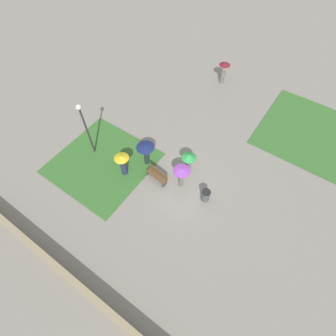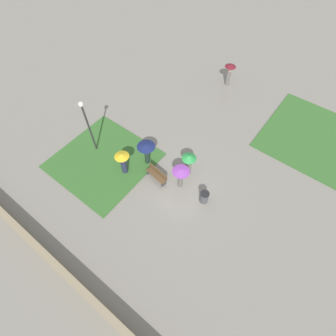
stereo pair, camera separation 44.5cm
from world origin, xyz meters
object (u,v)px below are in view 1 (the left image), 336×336
park_bench (157,175)px  crowd_person_navy (146,150)px  crowd_person_green (189,161)px  lamp_post (85,124)px  trash_bin (206,195)px  crowd_person_yellow (123,163)px  lone_walker_far_path (224,70)px  crowd_person_purple (182,173)px

park_bench → crowd_person_navy: bearing=162.6°
crowd_person_green → park_bench: bearing=2.0°
lamp_post → trash_bin: lamp_post is taller
lamp_post → crowd_person_yellow: 3.31m
park_bench → lone_walker_far_path: bearing=104.0°
trash_bin → crowd_person_navy: size_ratio=0.46×
park_bench → lamp_post: bearing=-164.5°
trash_bin → lone_walker_far_path: size_ratio=0.45×
lone_walker_far_path → trash_bin: bearing=122.7°
crowd_person_navy → lone_walker_far_path: bearing=7.1°
crowd_person_yellow → lamp_post: bearing=93.5°
trash_bin → crowd_person_green: 2.41m
park_bench → crowd_person_yellow: (-2.01, -0.87, 0.72)m
crowd_person_purple → crowd_person_yellow: crowd_person_yellow is taller
park_bench → crowd_person_navy: crowd_person_navy is taller
lamp_post → lone_walker_far_path: bearing=72.8°
trash_bin → crowd_person_yellow: 5.51m
crowd_person_yellow → crowd_person_green: 4.13m
lamp_post → crowd_person_green: size_ratio=2.38×
trash_bin → crowd_person_green: crowd_person_green is taller
lamp_post → crowd_person_purple: 6.68m
crowd_person_green → trash_bin: bearing=101.0°
trash_bin → crowd_person_green: (-1.98, 1.14, 0.75)m
park_bench → crowd_person_navy: size_ratio=0.84×
crowd_person_yellow → crowd_person_green: size_ratio=1.05×
crowd_person_green → lone_walker_far_path: bearing=-124.1°
park_bench → crowd_person_yellow: crowd_person_yellow is taller
crowd_person_yellow → crowd_person_navy: (0.69, 1.49, 0.22)m
lamp_post → trash_bin: (8.20, 1.15, -2.32)m
lone_walker_far_path → crowd_person_yellow: bearing=96.1°
lamp_post → trash_bin: size_ratio=4.93×
trash_bin → park_bench: bearing=-172.0°
park_bench → crowd_person_purple: 1.81m
park_bench → crowd_person_purple: (1.50, 0.45, 0.90)m
trash_bin → lamp_post: bearing=-172.0°
park_bench → lamp_post: 5.48m
lamp_post → lone_walker_far_path: (3.66, 11.83, -1.50)m
lamp_post → crowd_person_yellow: lamp_post is taller
park_bench → trash_bin: size_ratio=1.83×
crowd_person_green → lamp_post: bearing=-28.9°
park_bench → lone_walker_far_path: lone_walker_far_path is taller
trash_bin → crowd_person_purple: (-1.77, -0.01, 0.93)m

